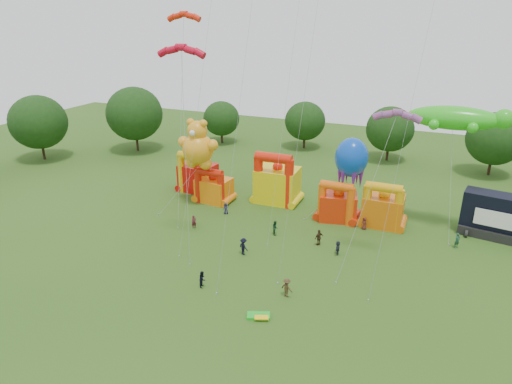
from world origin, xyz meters
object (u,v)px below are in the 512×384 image
at_px(bouncy_castle_0, 197,176).
at_px(octopus_kite, 341,178).
at_px(bouncy_castle_2, 277,183).
at_px(gecko_kite, 452,150).
at_px(stage_trailer, 500,217).
at_px(spectator_0, 226,208).
at_px(spectator_4, 319,237).
at_px(teddy_bear_kite, 188,168).

height_order(bouncy_castle_0, octopus_kite, octopus_kite).
distance_m(bouncy_castle_2, gecko_kite, 22.65).
height_order(bouncy_castle_2, stage_trailer, bouncy_castle_2).
relative_size(bouncy_castle_2, octopus_kite, 0.69).
distance_m(bouncy_castle_0, octopus_kite, 21.86).
xyz_separation_m(bouncy_castle_2, stage_trailer, (27.63, -0.10, -0.25)).
xyz_separation_m(octopus_kite, spectator_0, (-13.95, -3.93, -4.92)).
bearing_deg(spectator_0, spectator_4, -8.50).
relative_size(bouncy_castle_0, bouncy_castle_2, 0.84).
xyz_separation_m(spectator_0, spectator_4, (13.55, -3.71, 0.21)).
bearing_deg(stage_trailer, spectator_0, -168.80).
xyz_separation_m(bouncy_castle_2, gecko_kite, (21.39, -1.08, 7.37)).
height_order(stage_trailer, spectator_4, stage_trailer).
distance_m(bouncy_castle_0, stage_trailer, 39.84).
bearing_deg(spectator_0, gecko_kite, 18.53).
relative_size(bouncy_castle_2, teddy_bear_kite, 0.62).
xyz_separation_m(bouncy_castle_0, gecko_kite, (33.60, -0.53, 7.79)).
relative_size(teddy_bear_kite, spectator_4, 6.18).
distance_m(teddy_bear_kite, octopus_kite, 19.76).
xyz_separation_m(stage_trailer, octopus_kite, (-18.32, -2.45, 3.14)).
relative_size(stage_trailer, octopus_kite, 0.80).
height_order(stage_trailer, teddy_bear_kite, teddy_bear_kite).
xyz_separation_m(bouncy_castle_0, spectator_0, (7.56, -5.93, -1.61)).
bearing_deg(spectator_0, teddy_bear_kite, -175.72).
bearing_deg(bouncy_castle_2, octopus_kite, -15.35).
bearing_deg(gecko_kite, stage_trailer, 8.96).
xyz_separation_m(bouncy_castle_2, teddy_bear_kite, (-10.11, -6.25, 2.70)).
relative_size(bouncy_castle_2, stage_trailer, 0.85).
height_order(bouncy_castle_0, stage_trailer, bouncy_castle_0).
xyz_separation_m(bouncy_castle_0, spectator_4, (21.11, -9.64, -1.40)).
relative_size(bouncy_castle_2, spectator_4, 3.82).
bearing_deg(bouncy_castle_0, spectator_0, -38.11).
bearing_deg(teddy_bear_kite, spectator_4, -11.74).
relative_size(bouncy_castle_0, teddy_bear_kite, 0.52).
height_order(bouncy_castle_2, spectator_0, bouncy_castle_2).
height_order(bouncy_castle_2, spectator_4, bouncy_castle_2).
relative_size(stage_trailer, gecko_kite, 0.57).
bearing_deg(bouncy_castle_0, bouncy_castle_2, 2.60).
xyz_separation_m(teddy_bear_kite, gecko_kite, (31.50, 5.16, 4.67)).
bearing_deg(spectator_0, stage_trailer, 18.00).
xyz_separation_m(bouncy_castle_0, bouncy_castle_2, (12.21, 0.56, 0.42)).
bearing_deg(gecko_kite, teddy_bear_kite, -170.69).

